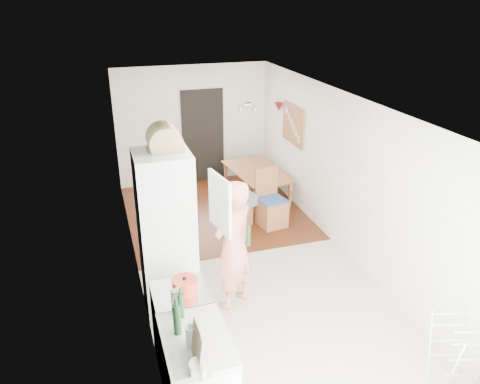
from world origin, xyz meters
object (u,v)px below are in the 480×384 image
dining_chair (272,199)px  stool (242,214)px  dining_table (258,185)px  person (233,235)px  drying_rack (458,353)px

dining_chair → stool: (-0.48, 0.25, -0.32)m
dining_table → stool: (-0.68, -1.06, -0.04)m
person → drying_rack: person is taller
dining_table → dining_chair: size_ratio=1.32×
dining_table → stool: 1.26m
person → stool: (0.81, 2.20, -0.85)m
dining_table → dining_chair: dining_chair is taller
drying_rack → stool: bearing=120.0°
stool → drying_rack: drying_rack is taller
person → drying_rack: size_ratio=2.55×
person → dining_table: 3.67m
person → stool: bearing=-142.5°
dining_table → drying_rack: drying_rack is taller
dining_table → person: bearing=149.3°
dining_chair → stool: size_ratio=2.64×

